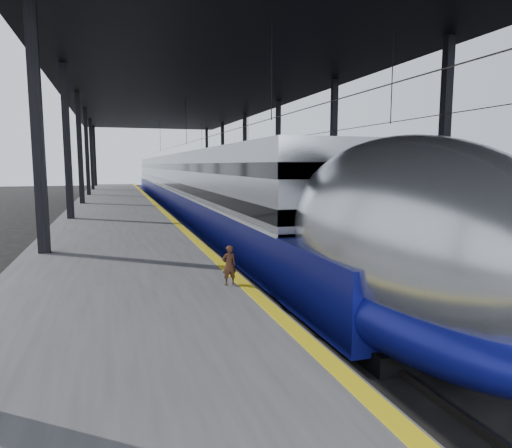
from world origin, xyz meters
name	(u,v)px	position (x,y,z in m)	size (l,w,h in m)	color
ground	(262,312)	(0.00, 0.00, 0.00)	(160.00, 160.00, 0.00)	black
platform	(116,216)	(-3.50, 20.00, 0.50)	(6.00, 80.00, 1.00)	#4C4C4F
yellow_strip	(159,207)	(-0.70, 20.00, 1.00)	(0.30, 80.00, 0.01)	yellow
rails	(234,218)	(4.50, 20.00, 0.08)	(6.52, 80.00, 0.16)	slate
canopy	(196,85)	(1.90, 20.00, 9.12)	(18.00, 75.00, 9.47)	black
tgv_train	(188,187)	(2.00, 24.51, 2.15)	(3.20, 65.20, 4.59)	#B3B5BB
second_train	(231,185)	(7.00, 30.61, 1.95)	(2.79, 56.05, 3.85)	navy
child	(229,265)	(-1.05, -0.71, 1.48)	(0.35, 0.23, 0.95)	#432616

